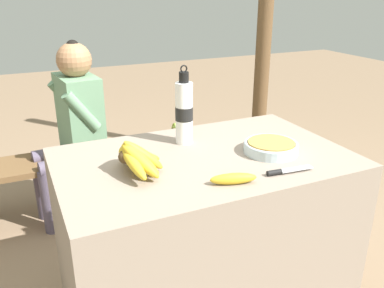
{
  "coord_description": "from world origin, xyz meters",
  "views": [
    {
      "loc": [
        -0.66,
        -1.32,
        1.38
      ],
      "look_at": [
        -0.03,
        0.05,
        0.79
      ],
      "focal_mm": 38.0,
      "sensor_mm": 36.0,
      "label": 1
    }
  ],
  "objects_px": {
    "banana_bunch_ripe": "(135,156)",
    "wooden_bench": "(103,159)",
    "loose_banana_front": "(233,179)",
    "knife": "(283,171)",
    "serving_bowl": "(271,146)",
    "water_bottle": "(184,112)",
    "support_post_far": "(266,4)",
    "banana_bunch_green": "(179,130)",
    "seated_vendor": "(73,122)"
  },
  "relations": [
    {
      "from": "banana_bunch_ripe",
      "to": "wooden_bench",
      "type": "xyz_separation_m",
      "value": [
        0.1,
        1.1,
        -0.47
      ]
    },
    {
      "from": "loose_banana_front",
      "to": "knife",
      "type": "height_order",
      "value": "loose_banana_front"
    },
    {
      "from": "serving_bowl",
      "to": "water_bottle",
      "type": "relative_size",
      "value": 0.65
    },
    {
      "from": "loose_banana_front",
      "to": "support_post_far",
      "type": "xyz_separation_m",
      "value": [
        1.14,
        1.54,
        0.48
      ]
    },
    {
      "from": "knife",
      "to": "wooden_bench",
      "type": "bearing_deg",
      "value": 110.35
    },
    {
      "from": "banana_bunch_ripe",
      "to": "knife",
      "type": "bearing_deg",
      "value": -25.67
    },
    {
      "from": "serving_bowl",
      "to": "support_post_far",
      "type": "xyz_separation_m",
      "value": [
        0.86,
        1.36,
        0.48
      ]
    },
    {
      "from": "knife",
      "to": "serving_bowl",
      "type": "bearing_deg",
      "value": 72.52
    },
    {
      "from": "water_bottle",
      "to": "loose_banana_front",
      "type": "bearing_deg",
      "value": -90.4
    },
    {
      "from": "support_post_far",
      "to": "loose_banana_front",
      "type": "bearing_deg",
      "value": -126.46
    },
    {
      "from": "water_bottle",
      "to": "banana_bunch_ripe",
      "type": "bearing_deg",
      "value": -144.09
    },
    {
      "from": "wooden_bench",
      "to": "serving_bowl",
      "type": "bearing_deg",
      "value": -68.45
    },
    {
      "from": "wooden_bench",
      "to": "banana_bunch_ripe",
      "type": "bearing_deg",
      "value": -95.08
    },
    {
      "from": "water_bottle",
      "to": "banana_bunch_green",
      "type": "xyz_separation_m",
      "value": [
        0.35,
        0.9,
        -0.42
      ]
    },
    {
      "from": "serving_bowl",
      "to": "knife",
      "type": "bearing_deg",
      "value": -111.97
    },
    {
      "from": "seated_vendor",
      "to": "banana_bunch_green",
      "type": "bearing_deg",
      "value": 176.75
    },
    {
      "from": "serving_bowl",
      "to": "seated_vendor",
      "type": "xyz_separation_m",
      "value": [
        -0.61,
        1.11,
        -0.15
      ]
    },
    {
      "from": "serving_bowl",
      "to": "support_post_far",
      "type": "height_order",
      "value": "support_post_far"
    },
    {
      "from": "banana_bunch_green",
      "to": "support_post_far",
      "type": "relative_size",
      "value": 0.1
    },
    {
      "from": "serving_bowl",
      "to": "loose_banana_front",
      "type": "height_order",
      "value": "serving_bowl"
    },
    {
      "from": "banana_bunch_ripe",
      "to": "support_post_far",
      "type": "distance_m",
      "value": 1.98
    },
    {
      "from": "banana_bunch_ripe",
      "to": "knife",
      "type": "xyz_separation_m",
      "value": [
        0.48,
        -0.23,
        -0.05
      ]
    },
    {
      "from": "banana_bunch_ripe",
      "to": "seated_vendor",
      "type": "bearing_deg",
      "value": 93.34
    },
    {
      "from": "banana_bunch_green",
      "to": "support_post_far",
      "type": "xyz_separation_m",
      "value": [
        0.79,
        0.22,
        0.79
      ]
    },
    {
      "from": "loose_banana_front",
      "to": "banana_bunch_green",
      "type": "distance_m",
      "value": 1.41
    },
    {
      "from": "banana_bunch_ripe",
      "to": "water_bottle",
      "type": "xyz_separation_m",
      "value": [
        0.28,
        0.2,
        0.07
      ]
    },
    {
      "from": "banana_bunch_ripe",
      "to": "water_bottle",
      "type": "relative_size",
      "value": 0.86
    },
    {
      "from": "serving_bowl",
      "to": "loose_banana_front",
      "type": "bearing_deg",
      "value": -146.92
    },
    {
      "from": "knife",
      "to": "banana_bunch_green",
      "type": "height_order",
      "value": "knife"
    },
    {
      "from": "loose_banana_front",
      "to": "wooden_bench",
      "type": "bearing_deg",
      "value": 97.56
    },
    {
      "from": "banana_bunch_ripe",
      "to": "seated_vendor",
      "type": "relative_size",
      "value": 0.26
    },
    {
      "from": "knife",
      "to": "banana_bunch_green",
      "type": "distance_m",
      "value": 1.37
    },
    {
      "from": "loose_banana_front",
      "to": "banana_bunch_green",
      "type": "height_order",
      "value": "loose_banana_front"
    },
    {
      "from": "loose_banana_front",
      "to": "seated_vendor",
      "type": "relative_size",
      "value": 0.15
    },
    {
      "from": "support_post_far",
      "to": "knife",
      "type": "bearing_deg",
      "value": -121.22
    },
    {
      "from": "serving_bowl",
      "to": "knife",
      "type": "height_order",
      "value": "serving_bowl"
    },
    {
      "from": "knife",
      "to": "water_bottle",
      "type": "bearing_deg",
      "value": 119.36
    },
    {
      "from": "banana_bunch_green",
      "to": "serving_bowl",
      "type": "bearing_deg",
      "value": -93.96
    },
    {
      "from": "knife",
      "to": "support_post_far",
      "type": "distance_m",
      "value": 1.88
    },
    {
      "from": "seated_vendor",
      "to": "banana_bunch_green",
      "type": "relative_size",
      "value": 4.62
    },
    {
      "from": "seated_vendor",
      "to": "knife",
      "type": "bearing_deg",
      "value": 106.24
    },
    {
      "from": "banana_bunch_ripe",
      "to": "loose_banana_front",
      "type": "xyz_separation_m",
      "value": [
        0.27,
        -0.22,
        -0.04
      ]
    },
    {
      "from": "banana_bunch_ripe",
      "to": "knife",
      "type": "height_order",
      "value": "banana_bunch_ripe"
    },
    {
      "from": "serving_bowl",
      "to": "loose_banana_front",
      "type": "relative_size",
      "value": 1.31
    },
    {
      "from": "loose_banana_front",
      "to": "seated_vendor",
      "type": "bearing_deg",
      "value": 104.61
    },
    {
      "from": "banana_bunch_ripe",
      "to": "loose_banana_front",
      "type": "distance_m",
      "value": 0.36
    },
    {
      "from": "loose_banana_front",
      "to": "wooden_bench",
      "type": "xyz_separation_m",
      "value": [
        -0.18,
        1.33,
        -0.43
      ]
    },
    {
      "from": "loose_banana_front",
      "to": "knife",
      "type": "bearing_deg",
      "value": -1.21
    },
    {
      "from": "water_bottle",
      "to": "wooden_bench",
      "type": "height_order",
      "value": "water_bottle"
    },
    {
      "from": "knife",
      "to": "support_post_far",
      "type": "bearing_deg",
      "value": 63.26
    }
  ]
}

